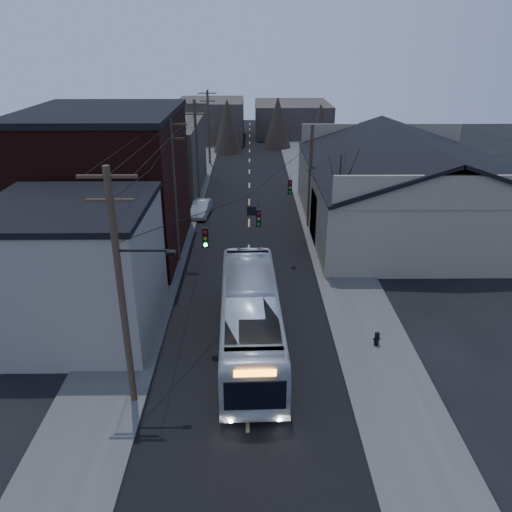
# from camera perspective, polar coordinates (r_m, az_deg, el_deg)

# --- Properties ---
(ground) EXTENTS (160.00, 160.00, 0.00)m
(ground) POSITION_cam_1_polar(r_m,az_deg,el_deg) (20.69, -0.98, -21.47)
(ground) COLOR black
(ground) RESTS_ON ground
(road_surface) EXTENTS (9.00, 110.00, 0.02)m
(road_surface) POSITION_cam_1_polar(r_m,az_deg,el_deg) (46.95, -0.79, 5.46)
(road_surface) COLOR black
(road_surface) RESTS_ON ground
(sidewalk_left) EXTENTS (4.00, 110.00, 0.12)m
(sidewalk_left) POSITION_cam_1_polar(r_m,az_deg,el_deg) (47.40, -8.71, 5.43)
(sidewalk_left) COLOR #474744
(sidewalk_left) RESTS_ON ground
(sidewalk_right) EXTENTS (4.00, 110.00, 0.12)m
(sidewalk_right) POSITION_cam_1_polar(r_m,az_deg,el_deg) (47.36, 7.14, 5.50)
(sidewalk_right) COLOR #474744
(sidewalk_right) RESTS_ON ground
(building_clapboard) EXTENTS (8.00, 8.00, 7.00)m
(building_clapboard) POSITION_cam_1_polar(r_m,az_deg,el_deg) (27.67, -19.91, -1.65)
(building_clapboard) COLOR gray
(building_clapboard) RESTS_ON ground
(building_brick) EXTENTS (10.00, 12.00, 10.00)m
(building_brick) POSITION_cam_1_polar(r_m,az_deg,el_deg) (37.34, -16.54, 7.67)
(building_brick) COLOR black
(building_brick) RESTS_ON ground
(building_left_far) EXTENTS (9.00, 14.00, 7.00)m
(building_left_far) POSITION_cam_1_polar(r_m,az_deg,el_deg) (52.71, -11.37, 10.97)
(building_left_far) COLOR #332E29
(building_left_far) RESTS_ON ground
(warehouse) EXTENTS (16.16, 20.60, 7.73)m
(warehouse) POSITION_cam_1_polar(r_m,az_deg,el_deg) (43.31, 16.76, 6.60)
(warehouse) COLOR gray
(warehouse) RESTS_ON ground
(building_far_left) EXTENTS (10.00, 12.00, 6.00)m
(building_far_left) POSITION_cam_1_polar(r_m,az_deg,el_deg) (80.69, -5.17, 15.25)
(building_far_left) COLOR #332E29
(building_far_left) RESTS_ON ground
(building_far_right) EXTENTS (12.00, 14.00, 5.00)m
(building_far_right) POSITION_cam_1_polar(r_m,az_deg,el_deg) (85.75, 4.12, 15.43)
(building_far_right) COLOR #332E29
(building_far_right) RESTS_ON ground
(bare_tree) EXTENTS (0.40, 0.40, 7.20)m
(bare_tree) POSITION_cam_1_polar(r_m,az_deg,el_deg) (36.87, 9.35, 5.87)
(bare_tree) COLOR black
(bare_tree) RESTS_ON ground
(utility_lines) EXTENTS (11.24, 45.28, 10.50)m
(utility_lines) POSITION_cam_1_polar(r_m,az_deg,el_deg) (40.08, -5.36, 9.53)
(utility_lines) COLOR #382B1E
(utility_lines) RESTS_ON ground
(bus) EXTENTS (3.23, 12.30, 3.40)m
(bus) POSITION_cam_1_polar(r_m,az_deg,el_deg) (25.34, -0.65, -7.11)
(bus) COLOR silver
(bus) RESTS_ON ground
(parked_car) EXTENTS (1.83, 4.22, 1.35)m
(parked_car) POSITION_cam_1_polar(r_m,az_deg,el_deg) (45.15, -6.29, 5.45)
(parked_car) COLOR #A7AAAE
(parked_car) RESTS_ON ground
(fire_hydrant) EXTENTS (0.38, 0.27, 0.78)m
(fire_hydrant) POSITION_cam_1_polar(r_m,az_deg,el_deg) (26.67, 13.65, -9.10)
(fire_hydrant) COLOR black
(fire_hydrant) RESTS_ON sidewalk_right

